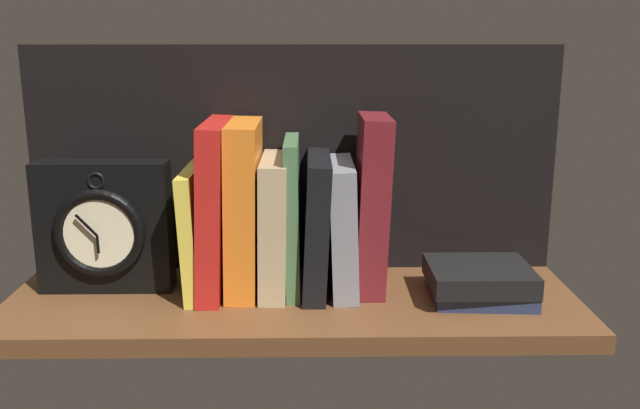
# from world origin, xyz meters

# --- Properties ---
(ground_plane) EXTENTS (0.79, 0.27, 0.03)m
(ground_plane) POSITION_xyz_m (0.00, 0.00, -0.01)
(ground_plane) COLOR brown
(back_panel) EXTENTS (0.79, 0.01, 0.34)m
(back_panel) POSITION_xyz_m (0.00, 0.13, 0.17)
(back_panel) COLOR black
(back_panel) RESTS_ON ground_plane
(book_yellow_seinlanguage) EXTENTS (0.03, 0.16, 0.17)m
(book_yellow_seinlanguage) POSITION_xyz_m (-0.14, 0.04, 0.09)
(book_yellow_seinlanguage) COLOR gold
(book_yellow_seinlanguage) RESTS_ON ground_plane
(book_red_requiem) EXTENTS (0.04, 0.17, 0.24)m
(book_red_requiem) POSITION_xyz_m (-0.11, 0.04, 0.12)
(book_red_requiem) COLOR red
(book_red_requiem) RESTS_ON ground_plane
(book_orange_pandolfini) EXTENTS (0.05, 0.15, 0.24)m
(book_orange_pandolfini) POSITION_xyz_m (-0.07, 0.04, 0.12)
(book_orange_pandolfini) COLOR orange
(book_orange_pandolfini) RESTS_ON ground_plane
(book_tan_shortstories) EXTENTS (0.04, 0.15, 0.19)m
(book_tan_shortstories) POSITION_xyz_m (-0.03, 0.04, 0.09)
(book_tan_shortstories) COLOR tan
(book_tan_shortstories) RESTS_ON ground_plane
(book_green_romantic) EXTENTS (0.02, 0.14, 0.21)m
(book_green_romantic) POSITION_xyz_m (0.00, 0.04, 0.11)
(book_green_romantic) COLOR #476B44
(book_green_romantic) RESTS_ON ground_plane
(book_black_skeptic) EXTENTS (0.04, 0.17, 0.19)m
(book_black_skeptic) POSITION_xyz_m (0.03, 0.04, 0.09)
(book_black_skeptic) COLOR black
(book_black_skeptic) RESTS_ON ground_plane
(book_gray_chess) EXTENTS (0.04, 0.15, 0.18)m
(book_gray_chess) POSITION_xyz_m (0.07, 0.04, 0.09)
(book_gray_chess) COLOR gray
(book_gray_chess) RESTS_ON ground_plane
(book_maroon_dawkins) EXTENTS (0.05, 0.12, 0.25)m
(book_maroon_dawkins) POSITION_xyz_m (0.11, 0.04, 0.12)
(book_maroon_dawkins) COLOR maroon
(book_maroon_dawkins) RESTS_ON ground_plane
(framed_clock) EXTENTS (0.18, 0.06, 0.18)m
(framed_clock) POSITION_xyz_m (-0.26, 0.03, 0.09)
(framed_clock) COLOR black
(framed_clock) RESTS_ON ground_plane
(book_stack_side) EXTENTS (0.15, 0.14, 0.05)m
(book_stack_side) POSITION_xyz_m (0.26, -0.01, 0.02)
(book_stack_side) COLOR #232D4C
(book_stack_side) RESTS_ON ground_plane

